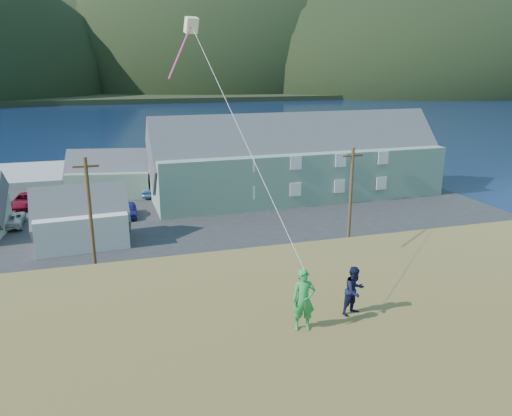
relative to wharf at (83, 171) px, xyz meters
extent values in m
plane|color=#0A1638|center=(6.00, -40.00, -0.45)|extent=(900.00, 900.00, 0.00)
cube|color=#4C3D19|center=(6.00, -42.00, -0.40)|extent=(110.00, 8.00, 0.10)
cube|color=#28282B|center=(6.00, -23.00, -0.39)|extent=(72.00, 36.00, 0.12)
cube|color=gray|center=(0.00, 0.00, 0.00)|extent=(26.00, 14.00, 0.90)
cube|color=black|center=(6.00, 290.00, 0.55)|extent=(900.00, 320.00, 2.00)
ellipsoid|color=black|center=(-14.00, 260.00, 1.55)|extent=(200.00, 180.00, 100.00)
ellipsoid|color=black|center=(76.00, 250.00, 1.55)|extent=(230.00, 207.00, 142.60)
ellipsoid|color=black|center=(186.00, 230.00, 1.55)|extent=(280.00, 252.00, 134.40)
ellipsoid|color=black|center=(306.00, 260.00, 1.55)|extent=(240.00, 216.00, 100.80)
cube|color=slate|center=(23.74, -19.75, 2.41)|extent=(32.14, 9.71, 5.48)
cube|color=#47474C|center=(23.74, -19.75, 6.61)|extent=(32.64, 9.54, 8.95)
cube|color=silver|center=(0.92, -29.39, 1.09)|extent=(7.40, 5.50, 2.84)
cube|color=#47474C|center=(0.92, -29.39, 3.23)|extent=(7.90, 5.47, 5.02)
cube|color=gray|center=(3.53, -12.86, 1.12)|extent=(9.94, 7.09, 2.90)
cube|color=#47474C|center=(3.53, -12.86, 3.39)|extent=(10.43, 7.17, 5.42)
cylinder|color=#47331E|center=(2.08, -38.50, 4.08)|extent=(0.24, 0.24, 8.82)
cylinder|color=#47331E|center=(20.68, -38.50, 3.95)|extent=(0.24, 0.24, 8.56)
imported|color=navy|center=(4.94, -22.52, 0.35)|extent=(1.79, 4.05, 1.35)
imported|color=black|center=(-0.27, -21.08, 0.41)|extent=(2.54, 5.26, 1.48)
imported|color=black|center=(2.71, -15.70, 0.34)|extent=(1.63, 3.93, 1.33)
imported|color=silver|center=(-5.61, -22.41, 0.33)|extent=(2.34, 4.80, 1.31)
imported|color=#B6B6B6|center=(-0.50, -15.57, 0.34)|extent=(2.37, 4.81, 1.34)
imported|color=maroon|center=(-5.26, -15.84, 0.38)|extent=(2.99, 5.36, 1.42)
imported|color=#324F7D|center=(7.64, -14.83, 0.34)|extent=(1.87, 4.21, 1.34)
imported|color=#268D3F|center=(8.46, -59.28, 7.65)|extent=(0.73, 0.55, 1.80)
imported|color=black|center=(10.26, -58.88, 7.51)|extent=(0.88, 0.78, 1.52)
cube|color=#F8F2BC|center=(6.73, -52.24, 15.39)|extent=(0.55, 0.53, 0.60)
cylinder|color=#EA3D80|center=(6.13, -53.49, 14.49)|extent=(0.06, 0.06, 3.31)
cylinder|color=white|center=(7.59, -55.76, 11.97)|extent=(0.02, 0.02, 9.97)
camera|label=1|loc=(3.52, -71.12, 14.00)|focal=35.00mm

